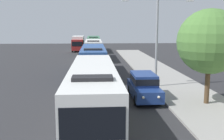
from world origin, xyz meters
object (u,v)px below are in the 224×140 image
at_px(white_suv, 144,85).
at_px(roadside_tree, 210,42).
at_px(bus_lead, 93,90).
at_px(bus_middle, 93,49).
at_px(streetlamp_mid, 157,32).
at_px(box_truck_oncoming, 78,43).
at_px(bus_fourth_in_line, 94,43).
at_px(bus_second_in_line, 93,60).

distance_m(white_suv, roadside_tree, 5.48).
relative_size(bus_lead, roadside_tree, 1.96).
distance_m(bus_middle, streetlamp_mid, 21.25).
distance_m(box_truck_oncoming, roadside_tree, 42.35).
distance_m(bus_lead, box_truck_oncoming, 43.09).
distance_m(white_suv, box_truck_oncoming, 39.58).
height_order(bus_lead, bus_fourth_in_line, same).
bearing_deg(bus_middle, roadside_tree, -73.39).
relative_size(bus_fourth_in_line, streetlamp_mid, 1.64).
distance_m(bus_second_in_line, bus_middle, 13.81).
height_order(bus_fourth_in_line, streetlamp_mid, streetlamp_mid).
distance_m(bus_fourth_in_line, roadside_tree, 40.42).
relative_size(bus_middle, streetlamp_mid, 1.49).
relative_size(bus_second_in_line, white_suv, 2.32).
distance_m(bus_lead, bus_second_in_line, 13.99).
height_order(box_truck_oncoming, roadside_tree, roadside_tree).
bearing_deg(bus_fourth_in_line, bus_lead, -90.00).
relative_size(bus_lead, streetlamp_mid, 1.63).
height_order(bus_second_in_line, box_truck_oncoming, bus_second_in_line).
xyz_separation_m(bus_middle, white_suv, (3.70, -23.78, -0.66)).
bearing_deg(bus_fourth_in_line, bus_second_in_line, -90.00).
height_order(bus_second_in_line, roadside_tree, roadside_tree).
bearing_deg(streetlamp_mid, bus_second_in_line, 129.72).
distance_m(bus_lead, white_suv, 5.50).
bearing_deg(bus_lead, bus_second_in_line, 90.00).
xyz_separation_m(bus_lead, box_truck_oncoming, (-3.30, 42.96, 0.02)).
bearing_deg(bus_second_in_line, white_suv, -69.65).
bearing_deg(bus_second_in_line, roadside_tree, -57.13).
bearing_deg(white_suv, bus_lead, -132.63).
height_order(bus_second_in_line, bus_fourth_in_line, same).
relative_size(bus_middle, bus_fourth_in_line, 0.91).
distance_m(bus_middle, box_truck_oncoming, 15.52).
height_order(bus_lead, roadside_tree, roadside_tree).
bearing_deg(roadside_tree, bus_lead, -164.40).
bearing_deg(bus_middle, streetlamp_mid, -75.12).
xyz_separation_m(bus_fourth_in_line, white_suv, (3.70, -37.72, -0.66)).
xyz_separation_m(bus_lead, bus_second_in_line, (-0.00, 13.99, -0.00)).
relative_size(bus_lead, bus_fourth_in_line, 0.99).
bearing_deg(streetlamp_mid, roadside_tree, -67.13).
distance_m(bus_middle, bus_fourth_in_line, 13.93).
bearing_deg(roadside_tree, bus_second_in_line, 122.87).
relative_size(bus_lead, white_suv, 2.45).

